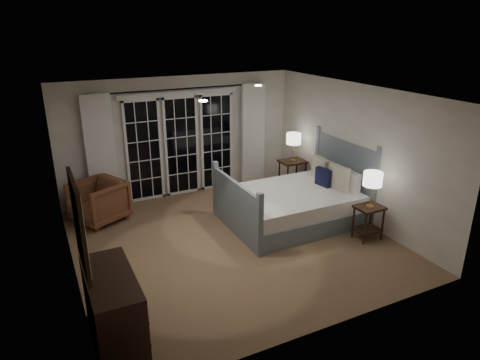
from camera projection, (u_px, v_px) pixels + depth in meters
name	position (u px, v px, depth m)	size (l,w,h in m)	color
floor	(232.00, 241.00, 7.27)	(5.00, 5.00, 0.00)	brown
ceiling	(231.00, 93.00, 6.41)	(5.00, 5.00, 0.00)	silver
wall_left	(65.00, 198.00, 5.80)	(0.02, 5.00, 2.50)	white
wall_right	(354.00, 152.00, 7.88)	(0.02, 5.00, 2.50)	white
wall_back	(181.00, 137.00, 8.94)	(5.00, 0.02, 2.50)	white
wall_front	(327.00, 238.00, 4.74)	(5.00, 0.02, 2.50)	white
french_doors	(182.00, 145.00, 8.97)	(2.50, 0.04, 2.20)	black
curtain_rod	(180.00, 89.00, 8.51)	(0.03, 0.03, 3.50)	black
curtain_left	(101.00, 153.00, 8.19)	(0.55, 0.10, 2.25)	white
curtain_right	(253.00, 134.00, 9.56)	(0.55, 0.10, 2.25)	white
downlight_a	(258.00, 86.00, 7.25)	(0.12, 0.12, 0.01)	white
downlight_b	(203.00, 101.00, 5.83)	(0.12, 0.12, 0.01)	white
bed	(295.00, 203.00, 7.93)	(2.39, 1.73, 1.40)	slate
nightstand_left	(368.00, 218.00, 7.24)	(0.46, 0.37, 0.60)	black
nightstand_right	(292.00, 171.00, 9.30)	(0.54, 0.43, 0.70)	black
lamp_left	(373.00, 179.00, 7.00)	(0.31, 0.31, 0.61)	tan
lamp_right	(294.00, 139.00, 9.05)	(0.31, 0.31, 0.60)	tan
armchair	(99.00, 201.00, 7.89)	(0.84, 0.86, 0.78)	brown
dresser	(114.00, 309.00, 4.85)	(0.52, 1.23, 0.87)	black
mirror	(79.00, 225.00, 4.37)	(0.05, 0.85, 1.00)	black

